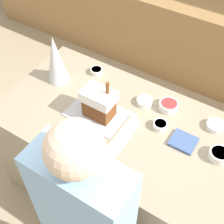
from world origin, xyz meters
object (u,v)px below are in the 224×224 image
Objects in this scene: gingerbread_house at (99,103)px; decorative_tree at (56,59)px; candy_bowl_near_tray_left at (160,125)px; candy_bowl_far_right at (96,71)px; candy_bowl_near_tray_right at (145,101)px; candy_bowl_front_corner at (169,105)px; candy_bowl_center_rear at (216,126)px; baking_tray at (99,115)px; candy_bowl_far_left at (219,155)px; cookbook at (183,142)px.

decorative_tree is at bearing 163.44° from gingerbread_house.
candy_bowl_far_right is (-0.68, 0.24, -0.00)m from candy_bowl_near_tray_left.
decorative_tree is at bearing -169.59° from candy_bowl_near_tray_right.
candy_bowl_front_corner is 0.34m from candy_bowl_center_rear.
candy_bowl_far_left is at bearing 7.21° from baking_tray.
candy_bowl_far_right is at bearing 177.86° from candy_bowl_center_rear.
gingerbread_house is 1.86× the size of cookbook.
candy_bowl_far_right is at bearing 169.06° from candy_bowl_near_tray_right.
decorative_tree reaches higher than cookbook.
cookbook is at bearing -119.44° from candy_bowl_center_rear.
gingerbread_house is at bearing 23.86° from baking_tray.
cookbook is (0.59, 0.09, -0.11)m from gingerbread_house.
candy_bowl_near_tray_left is at bearing 17.11° from gingerbread_house.
candy_bowl_near_tray_left is 0.42m from candy_bowl_far_left.
gingerbread_house reaches higher than candy_bowl_near_tray_right.
cookbook is (0.21, -0.22, -0.02)m from candy_bowl_front_corner.
candy_bowl_front_corner is at bearing 11.57° from decorative_tree.
gingerbread_house reaches higher than candy_bowl_center_rear.
decorative_tree is 0.90m from candy_bowl_near_tray_left.
candy_bowl_front_corner is 1.13× the size of candy_bowl_center_rear.
candy_bowl_far_right is 0.79× the size of candy_bowl_center_rear.
candy_bowl_near_tray_left is at bearing -1.07° from decorative_tree.
cookbook is at bearing -2.63° from decorative_tree.
candy_bowl_center_rear is at bearing 60.56° from cookbook.
candy_bowl_near_tray_left is (0.41, 0.13, -0.10)m from gingerbread_house.
candy_bowl_near_tray_right is at bearing 164.96° from candy_bowl_far_left.
candy_bowl_center_rear is 0.27m from cookbook.
baking_tray is at bearing -162.88° from candy_bowl_near_tray_left.
candy_bowl_near_tray_left is at bearing -147.68° from candy_bowl_center_rear.
candy_bowl_far_right reaches higher than baking_tray.
candy_bowl_far_right is at bearing 160.80° from candy_bowl_near_tray_left.
candy_bowl_center_rear is (1.20, 0.18, -0.17)m from decorative_tree.
candy_bowl_far_right is at bearing 46.84° from decorative_tree.
baking_tray is at bearing -155.80° from candy_bowl_center_rear.
baking_tray is at bearing -53.17° from candy_bowl_far_right.
candy_bowl_far_left is 0.23m from cookbook.
baking_tray is 0.45m from candy_bowl_far_right.
cookbook is (0.86, -0.27, -0.01)m from candy_bowl_far_right.
candy_bowl_front_corner is 0.86× the size of cookbook.
decorative_tree reaches higher than candy_bowl_far_left.
candy_bowl_center_rear reaches higher than baking_tray.
gingerbread_house is 0.46m from candy_bowl_far_right.
candy_bowl_center_rear is (0.99, -0.04, -0.00)m from candy_bowl_far_right.
candy_bowl_center_rear is (0.72, 0.32, 0.02)m from baking_tray.
decorative_tree is 3.98× the size of candy_bowl_near_tray_left.
cookbook reaches higher than baking_tray.
candy_bowl_far_left is at bearing -1.67° from decorative_tree.
baking_tray is 0.53m from decorative_tree.
candy_bowl_front_corner reaches higher than candy_bowl_near_tray_left.
cookbook is at bearing -24.77° from candy_bowl_near_tray_right.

